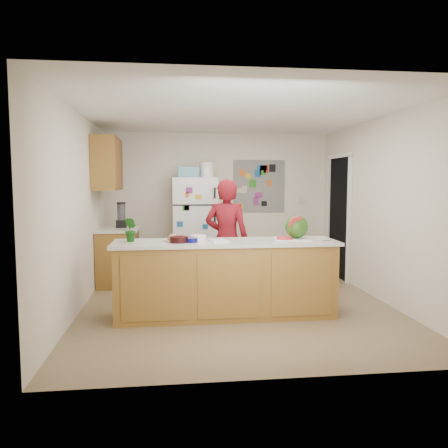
{
  "coord_description": "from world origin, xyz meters",
  "views": [
    {
      "loc": [
        -0.83,
        -5.64,
        1.62
      ],
      "look_at": [
        -0.14,
        0.2,
        1.06
      ],
      "focal_mm": 35.0,
      "sensor_mm": 36.0,
      "label": 1
    }
  ],
  "objects": [
    {
      "name": "white_bowl",
      "position": [
        -0.52,
        -0.37,
        0.95
      ],
      "size": [
        0.24,
        0.24,
        0.06
      ],
      "primitive_type": "cylinder",
      "rotation": [
        0.0,
        0.0,
        -0.33
      ],
      "color": "silver",
      "rests_on": "peninsula_top"
    },
    {
      "name": "keys",
      "position": [
        1.0,
        -0.66,
        0.93
      ],
      "size": [
        0.1,
        0.06,
        0.01
      ],
      "primitive_type": "cube",
      "rotation": [
        0.0,
        0.0,
        0.25
      ],
      "color": "gray",
      "rests_on": "peninsula_top"
    },
    {
      "name": "person",
      "position": [
        -0.1,
        0.23,
        0.83
      ],
      "size": [
        0.71,
        0.59,
        1.67
      ],
      "primitive_type": "imported",
      "rotation": [
        0.0,
        0.0,
        2.79
      ],
      "color": "maroon",
      "rests_on": "floor"
    },
    {
      "name": "wall_left",
      "position": [
        -2.01,
        0.0,
        1.25
      ],
      "size": [
        0.02,
        4.5,
        2.5
      ],
      "primitive_type": "cube",
      "color": "beige",
      "rests_on": "ground"
    },
    {
      "name": "doorway",
      "position": [
        1.99,
        1.45,
        1.02
      ],
      "size": [
        0.03,
        0.85,
        2.04
      ],
      "primitive_type": "cube",
      "color": "black",
      "rests_on": "ground"
    },
    {
      "name": "peninsula_base",
      "position": [
        -0.2,
        -0.5,
        0.44
      ],
      "size": [
        2.6,
        0.62,
        0.88
      ],
      "primitive_type": "cube",
      "color": "brown",
      "rests_on": "floor"
    },
    {
      "name": "cherry_bowl",
      "position": [
        -0.76,
        -0.57,
        0.96
      ],
      "size": [
        0.28,
        0.28,
        0.07
      ],
      "primitive_type": "cylinder",
      "rotation": [
        0.0,
        0.0,
        0.4
      ],
      "color": "black",
      "rests_on": "peninsula_top"
    },
    {
      "name": "upper_cabinets",
      "position": [
        -1.82,
        1.3,
        1.9
      ],
      "size": [
        0.35,
        1.0,
        0.8
      ],
      "primitive_type": "cube",
      "color": "brown",
      "rests_on": "wall_left"
    },
    {
      "name": "paper_towel",
      "position": [
        -0.29,
        -0.54,
        0.93
      ],
      "size": [
        0.25,
        0.24,
        0.02
      ],
      "primitive_type": "cube",
      "rotation": [
        0.0,
        0.0,
        0.35
      ],
      "color": "silver",
      "rests_on": "peninsula_top"
    },
    {
      "name": "peninsula_top",
      "position": [
        -0.2,
        -0.5,
        0.9
      ],
      "size": [
        2.68,
        0.7,
        0.04
      ],
      "primitive_type": "cube",
      "color": "silver",
      "rests_on": "peninsula_base"
    },
    {
      "name": "photo_collage",
      "position": [
        0.75,
        2.24,
        1.55
      ],
      "size": [
        0.95,
        0.01,
        0.95
      ],
      "primitive_type": "cube",
      "color": "slate",
      "rests_on": "wall_back"
    },
    {
      "name": "potted_plant",
      "position": [
        -1.32,
        -0.45,
        1.06
      ],
      "size": [
        0.19,
        0.2,
        0.29
      ],
      "primitive_type": "imported",
      "rotation": [
        0.0,
        0.0,
        5.27
      ],
      "color": "#164012",
      "rests_on": "peninsula_top"
    },
    {
      "name": "watermelon_slice",
      "position": [
        0.52,
        -0.5,
        0.94
      ],
      "size": [
        0.19,
        0.19,
        0.02
      ],
      "primitive_type": "cylinder",
      "color": "red",
      "rests_on": "cutting_board"
    },
    {
      "name": "cobalt_bowl",
      "position": [
        -0.61,
        -0.58,
        0.95
      ],
      "size": [
        0.15,
        0.15,
        0.05
      ],
      "primitive_type": "cylinder",
      "rotation": [
        0.0,
        0.0,
        0.08
      ],
      "color": "#080758",
      "rests_on": "peninsula_top"
    },
    {
      "name": "cutting_board",
      "position": [
        0.63,
        -0.45,
        0.93
      ],
      "size": [
        0.48,
        0.38,
        0.01
      ],
      "primitive_type": "cube",
      "rotation": [
        0.0,
        0.0,
        -0.14
      ],
      "color": "silver",
      "rests_on": "peninsula_top"
    },
    {
      "name": "blender_appliance",
      "position": [
        -1.64,
        1.44,
        1.09
      ],
      "size": [
        0.13,
        0.13,
        0.38
      ],
      "primitive_type": "cylinder",
      "color": "black",
      "rests_on": "side_counter_top"
    },
    {
      "name": "side_counter_base",
      "position": [
        -1.69,
        1.35,
        0.43
      ],
      "size": [
        0.6,
        0.8,
        0.86
      ],
      "primitive_type": "cube",
      "color": "brown",
      "rests_on": "floor"
    },
    {
      "name": "wall_right",
      "position": [
        2.01,
        0.0,
        1.25
      ],
      "size": [
        0.02,
        4.5,
        2.5
      ],
      "primitive_type": "cube",
      "color": "beige",
      "rests_on": "ground"
    },
    {
      "name": "ceiling",
      "position": [
        0.0,
        0.0,
        2.51
      ],
      "size": [
        4.0,
        4.5,
        0.02
      ],
      "primitive_type": "cube",
      "color": "white",
      "rests_on": "wall_back"
    },
    {
      "name": "watermelon",
      "position": [
        0.69,
        -0.43,
        1.07
      ],
      "size": [
        0.28,
        0.28,
        0.28
      ],
      "primitive_type": "sphere",
      "color": "#255211",
      "rests_on": "cutting_board"
    },
    {
      "name": "refrigerator",
      "position": [
        -0.45,
        1.88,
        0.85
      ],
      "size": [
        0.75,
        0.7,
        1.7
      ],
      "primitive_type": "cube",
      "color": "silver",
      "rests_on": "floor"
    },
    {
      "name": "floor",
      "position": [
        0.0,
        0.0,
        -0.01
      ],
      "size": [
        4.0,
        4.5,
        0.02
      ],
      "primitive_type": "cube",
      "color": "brown",
      "rests_on": "ground"
    },
    {
      "name": "fridge_top_bin",
      "position": [
        -0.55,
        1.88,
        1.79
      ],
      "size": [
        0.35,
        0.28,
        0.18
      ],
      "primitive_type": "cube",
      "color": "#5999B2",
      "rests_on": "refrigerator"
    },
    {
      "name": "wall_back",
      "position": [
        0.0,
        2.26,
        1.25
      ],
      "size": [
        4.0,
        0.02,
        2.5
      ],
      "primitive_type": "cube",
      "color": "beige",
      "rests_on": "ground"
    },
    {
      "name": "plate",
      "position": [
        -0.83,
        -0.46,
        0.93
      ],
      "size": [
        0.27,
        0.27,
        0.02
      ],
      "primitive_type": "cylinder",
      "rotation": [
        0.0,
        0.0,
        0.25
      ],
      "color": "beige",
      "rests_on": "peninsula_top"
    },
    {
      "name": "side_counter_top",
      "position": [
        -1.69,
        1.35,
        0.88
      ],
      "size": [
        0.64,
        0.84,
        0.04
      ],
      "primitive_type": "cube",
      "color": "silver",
      "rests_on": "side_counter_base"
    }
  ]
}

